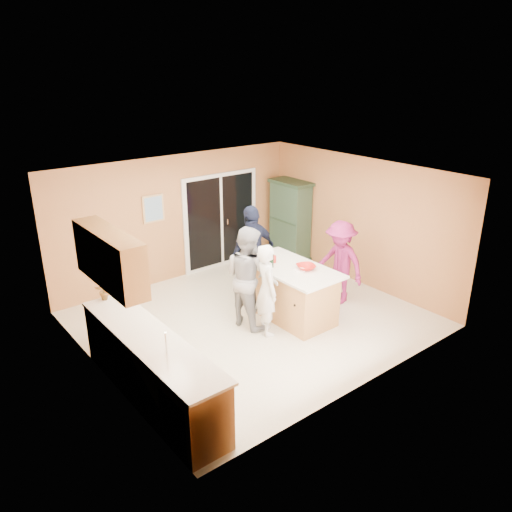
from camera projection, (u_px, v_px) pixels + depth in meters
floor at (253, 319)px, 8.93m from camera, size 5.50×5.50×0.00m
ceiling at (253, 176)px, 7.99m from camera, size 5.50×5.00×0.10m
wall_back at (178, 218)px, 10.28m from camera, size 5.50×0.10×2.60m
wall_front at (369, 303)px, 6.63m from camera, size 5.50×0.10×2.60m
wall_left at (96, 295)px, 6.86m from camera, size 0.10×5.00×2.60m
wall_right at (360, 221)px, 10.05m from camera, size 0.10×5.00×2.60m
left_cabinet_run at (156, 374)px, 6.57m from camera, size 0.65×3.05×1.24m
upper_cabinets at (109, 258)px, 6.61m from camera, size 0.35×1.60×0.75m
sliding_door at (221, 221)px, 10.95m from camera, size 1.90×0.07×2.10m
framed_picture at (153, 209)px, 9.83m from camera, size 0.46×0.04×0.56m
kitchen_island at (290, 293)px, 8.89m from camera, size 0.99×1.83×0.96m
green_hutch at (290, 222)px, 11.35m from camera, size 0.53×1.01×1.85m
woman_white at (267, 290)px, 8.24m from camera, size 0.57×0.68×1.58m
woman_grey at (248, 277)px, 8.48m from camera, size 0.78×0.94×1.78m
woman_navy at (253, 252)px, 9.49m from camera, size 1.12×0.56×1.84m
woman_magenta at (340, 262)px, 9.33m from camera, size 0.65×1.07×1.61m
serving_bowl at (306, 267)px, 8.59m from camera, size 0.40×0.40×0.08m
tulip_vase at (103, 286)px, 7.47m from camera, size 0.25×0.18×0.44m
tumbler_near at (274, 259)px, 8.87m from camera, size 0.10×0.10×0.12m
tumbler_far at (264, 259)px, 8.92m from camera, size 0.09×0.09×0.10m
wine_bottle at (272, 261)px, 8.64m from camera, size 0.07×0.07×0.32m
white_plate at (300, 270)px, 8.55m from camera, size 0.23×0.23×0.01m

